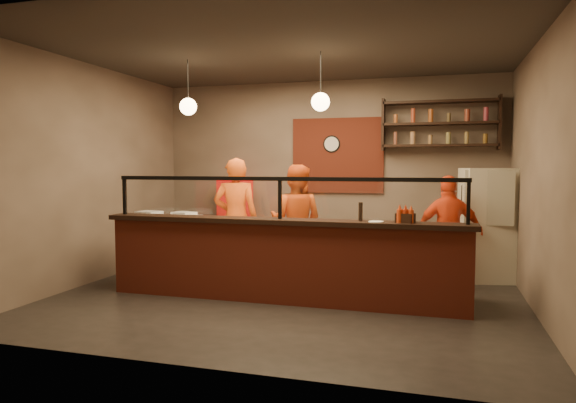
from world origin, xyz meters
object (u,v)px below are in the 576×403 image
(fridge, at_px, (486,225))
(pizza_dough, at_px, (275,227))
(condiment_caddy, at_px, (405,218))
(wall_clock, at_px, (332,144))
(cook_left, at_px, (236,219))
(cook_mid, at_px, (296,221))
(cook_right, at_px, (449,232))
(pepper_mill, at_px, (361,212))
(red_cooler, at_px, (235,221))

(fridge, height_order, pizza_dough, fridge)
(pizza_dough, xyz_separation_m, condiment_caddy, (1.71, -0.37, 0.21))
(wall_clock, distance_m, fridge, 2.88)
(cook_left, distance_m, cook_mid, 0.92)
(cook_right, xyz_separation_m, pepper_mill, (-1.05, -1.33, 0.38))
(pizza_dough, relative_size, pepper_mill, 2.09)
(cook_left, height_order, pepper_mill, cook_left)
(red_cooler, xyz_separation_m, pepper_mill, (2.59, -2.40, 0.43))
(wall_clock, height_order, fridge, wall_clock)
(wall_clock, height_order, pizza_dough, wall_clock)
(cook_left, xyz_separation_m, pepper_mill, (2.03, -1.04, 0.25))
(cook_left, bearing_deg, red_cooler, -83.68)
(wall_clock, bearing_deg, fridge, -15.48)
(fridge, relative_size, red_cooler, 1.14)
(red_cooler, bearing_deg, cook_left, -88.29)
(cook_mid, xyz_separation_m, pizza_dough, (0.01, -1.10, 0.04))
(cook_mid, xyz_separation_m, pepper_mill, (1.20, -1.43, 0.30))
(condiment_caddy, xyz_separation_m, pepper_mill, (-0.53, 0.05, 0.06))
(pepper_mill, bearing_deg, pizza_dough, 164.81)
(pizza_dough, bearing_deg, cook_right, 24.39)
(cook_mid, distance_m, pepper_mill, 1.89)
(red_cooler, distance_m, condiment_caddy, 3.98)
(pizza_dough, bearing_deg, condiment_caddy, -12.19)
(cook_right, xyz_separation_m, red_cooler, (-3.64, 1.06, -0.06))
(cook_mid, bearing_deg, red_cooler, -31.71)
(fridge, distance_m, condiment_caddy, 2.34)
(condiment_caddy, bearing_deg, cook_left, 157.05)
(red_cooler, distance_m, pizza_dough, 2.51)
(wall_clock, relative_size, pepper_mill, 1.34)
(cook_mid, xyz_separation_m, cook_right, (2.25, -0.09, -0.08))
(cook_left, bearing_deg, wall_clock, -140.07)
(wall_clock, relative_size, cook_right, 0.19)
(pepper_mill, bearing_deg, cook_right, 51.78)
(wall_clock, bearing_deg, cook_left, -124.08)
(cook_mid, bearing_deg, cook_right, -179.16)
(cook_mid, bearing_deg, fridge, -164.93)
(fridge, bearing_deg, cook_left, -176.77)
(cook_mid, bearing_deg, wall_clock, -99.89)
(cook_left, height_order, cook_mid, cook_left)
(cook_right, height_order, pepper_mill, cook_right)
(cook_right, bearing_deg, fridge, -140.65)
(wall_clock, relative_size, fridge, 0.18)
(wall_clock, distance_m, cook_right, 2.72)
(cook_left, height_order, condiment_caddy, cook_left)
(fridge, height_order, pepper_mill, fridge)
(cook_left, relative_size, pepper_mill, 8.23)
(wall_clock, xyz_separation_m, condiment_caddy, (1.43, -2.76, -0.99))
(cook_left, relative_size, red_cooler, 1.25)
(cook_left, bearing_deg, fridge, 179.12)
(cook_mid, xyz_separation_m, condiment_caddy, (1.73, -1.48, 0.24))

